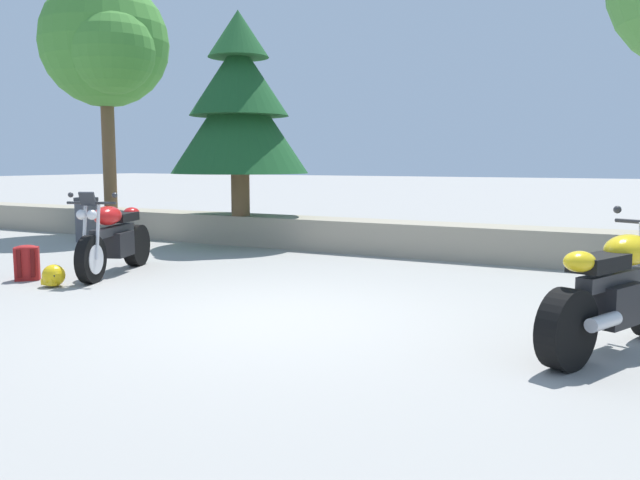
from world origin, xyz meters
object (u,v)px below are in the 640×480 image
rider_backpack (27,262)px  trash_bin (87,219)px  pine_tree_mid_left (239,106)px  rider_helmet (53,276)px  motorcycle_yellow_centre (616,294)px  motorcycle_red_near_left (114,239)px  leafy_tree_far_left (106,45)px

rider_backpack → trash_bin: size_ratio=0.55×
rider_backpack → pine_tree_mid_left: 4.94m
trash_bin → rider_helmet: bearing=-47.3°
motorcycle_yellow_centre → trash_bin: bearing=161.2°
motorcycle_red_near_left → pine_tree_mid_left: 4.04m
motorcycle_yellow_centre → motorcycle_red_near_left: bearing=172.8°
trash_bin → motorcycle_yellow_centre: bearing=-18.8°
leafy_tree_far_left → rider_backpack: bearing=-55.7°
motorcycle_red_near_left → rider_helmet: bearing=-89.4°
pine_tree_mid_left → motorcycle_red_near_left: bearing=-85.5°
motorcycle_red_near_left → rider_backpack: size_ratio=4.23×
leafy_tree_far_left → pine_tree_mid_left: leafy_tree_far_left is taller
pine_tree_mid_left → rider_helmet: bearing=-86.4°
rider_backpack → leafy_tree_far_left: (-3.14, 4.60, 3.73)m
leafy_tree_far_left → motorcycle_red_near_left: bearing=-44.2°
motorcycle_yellow_centre → leafy_tree_far_left: (-10.22, 4.52, 3.49)m
rider_helmet → pine_tree_mid_left: size_ratio=0.08×
leafy_tree_far_left → pine_tree_mid_left: (3.53, -0.26, -1.40)m
motorcycle_yellow_centre → trash_bin: size_ratio=2.29×
rider_helmet → trash_bin: trash_bin is taller
rider_backpack → trash_bin: (-2.58, 3.38, 0.19)m
motorcycle_red_near_left → rider_backpack: (-0.67, -0.89, -0.24)m
rider_helmet → trash_bin: size_ratio=0.33×
motorcycle_yellow_centre → rider_helmet: size_ratio=7.02×
pine_tree_mid_left → motorcycle_yellow_centre: bearing=-32.5°
rider_helmet → trash_bin: bearing=132.7°
leafy_tree_far_left → trash_bin: 3.79m
leafy_tree_far_left → trash_bin: size_ratio=5.63×
motorcycle_red_near_left → trash_bin: (-3.25, 2.48, -0.05)m
pine_tree_mid_left → rider_backpack: bearing=-95.2°
rider_backpack → rider_helmet: rider_backpack is taller
trash_bin → motorcycle_red_near_left: bearing=-37.4°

